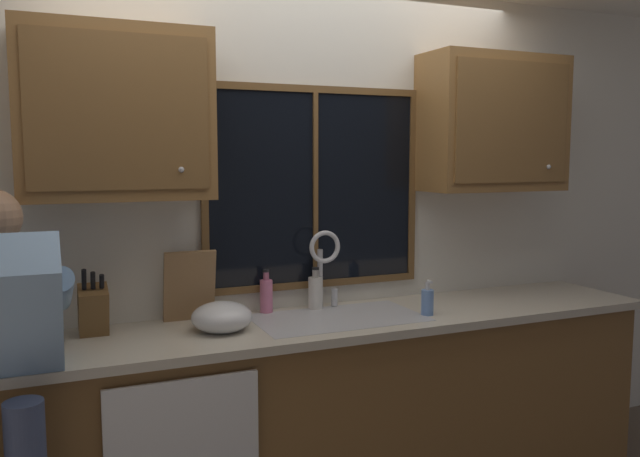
{
  "coord_description": "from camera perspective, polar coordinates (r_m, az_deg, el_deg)",
  "views": [
    {
      "loc": [
        -1.17,
        -3.03,
        1.68
      ],
      "look_at": [
        0.0,
        -0.3,
        1.35
      ],
      "focal_mm": 36.28,
      "sensor_mm": 36.0,
      "label": 1
    }
  ],
  "objects": [
    {
      "name": "soap_dispenser",
      "position": [
        3.19,
        9.45,
        -6.38
      ],
      "size": [
        0.06,
        0.07,
        0.17
      ],
      "color": "#668CCC",
      "rests_on": "countertop"
    },
    {
      "name": "bottle_green_glass",
      "position": [
        3.2,
        -4.76,
        -5.86
      ],
      "size": [
        0.06,
        0.06,
        0.21
      ],
      "color": "pink",
      "rests_on": "countertop"
    },
    {
      "name": "upper_cabinet_left",
      "position": [
        2.88,
        -17.6,
        9.58
      ],
      "size": [
        0.79,
        0.36,
        0.72
      ],
      "color": "olive"
    },
    {
      "name": "window_frame_bottom",
      "position": [
        3.33,
        -0.42,
        -4.91
      ],
      "size": [
        1.17,
        0.02,
        0.04
      ],
      "primitive_type": "cube",
      "color": "brown"
    },
    {
      "name": "faucet",
      "position": [
        3.22,
        0.41,
        -2.76
      ],
      "size": [
        0.18,
        0.09,
        0.4
      ],
      "color": "silver",
      "rests_on": "countertop"
    },
    {
      "name": "countertop",
      "position": [
        3.06,
        0.06,
        -8.46
      ],
      "size": [
        3.5,
        0.62,
        0.04
      ],
      "primitive_type": "cube",
      "color": "beige",
      "rests_on": "lower_cabinet_run"
    },
    {
      "name": "window_mullion_center",
      "position": [
        3.27,
        -0.41,
        3.58
      ],
      "size": [
        0.02,
        0.02,
        0.95
      ],
      "primitive_type": "cube",
      "color": "brown"
    },
    {
      "name": "knife_block",
      "position": [
        2.94,
        -19.37,
        -6.86
      ],
      "size": [
        0.12,
        0.18,
        0.32
      ],
      "color": "brown",
      "rests_on": "countertop"
    },
    {
      "name": "back_wall",
      "position": [
        3.33,
        -2.46,
        -0.69
      ],
      "size": [
        5.84,
        0.12,
        2.55
      ],
      "primitive_type": "cube",
      "color": "silver",
      "rests_on": "floor"
    },
    {
      "name": "bottle_tall_clear",
      "position": [
        3.26,
        -0.4,
        -5.6
      ],
      "size": [
        0.07,
        0.07,
        0.21
      ],
      "color": "silver",
      "rests_on": "countertop"
    },
    {
      "name": "upper_cabinet_right",
      "position": [
        3.64,
        15.0,
        8.92
      ],
      "size": [
        0.79,
        0.36,
        0.72
      ],
      "color": "olive"
    },
    {
      "name": "window_frame_left",
      "position": [
        3.1,
        -10.17,
        3.33
      ],
      "size": [
        0.04,
        0.02,
        0.95
      ],
      "primitive_type": "cube",
      "color": "brown"
    },
    {
      "name": "cutting_board",
      "position": [
        3.07,
        -11.43,
        -5.0
      ],
      "size": [
        0.24,
        0.09,
        0.34
      ],
      "primitive_type": "cube",
      "rotation": [
        0.21,
        0.0,
        0.0
      ],
      "color": "#997047",
      "rests_on": "countertop"
    },
    {
      "name": "window_frame_top",
      "position": [
        3.29,
        -0.43,
        12.19
      ],
      "size": [
        1.17,
        0.02,
        0.04
      ],
      "primitive_type": "cube",
      "color": "brown"
    },
    {
      "name": "mixing_bowl",
      "position": [
        2.9,
        -8.65,
        -7.74
      ],
      "size": [
        0.27,
        0.27,
        0.13
      ],
      "primitive_type": "ellipsoid",
      "color": "silver",
      "rests_on": "countertop"
    },
    {
      "name": "sink",
      "position": [
        3.13,
        1.61,
        -9.61
      ],
      "size": [
        0.8,
        0.46,
        0.21
      ],
      "color": "#B7B7BC",
      "rests_on": "lower_cabinet_run"
    },
    {
      "name": "window_glass",
      "position": [
        3.28,
        -0.49,
        3.59
      ],
      "size": [
        1.1,
        0.02,
        0.95
      ],
      "primitive_type": "cube",
      "color": "black"
    },
    {
      "name": "window_frame_right",
      "position": [
        3.53,
        8.11,
        3.72
      ],
      "size": [
        0.03,
        0.02,
        0.95
      ],
      "primitive_type": "cube",
      "color": "brown"
    },
    {
      "name": "lower_cabinet_run",
      "position": [
        3.23,
        -0.09,
        -16.29
      ],
      "size": [
        3.44,
        0.58,
        0.88
      ],
      "primitive_type": "cube",
      "color": "brown",
      "rests_on": "floor"
    }
  ]
}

